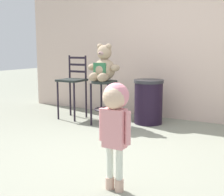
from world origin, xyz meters
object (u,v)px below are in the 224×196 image
bar_stool_with_teddy (104,93)px  teddy_bear (103,67)px  child_walking (115,113)px  trash_bin (148,101)px  bar_chair_empty (73,83)px

bar_stool_with_teddy → teddy_bear: (0.00, -0.03, 0.41)m
bar_stool_with_teddy → child_walking: bearing=-56.9°
child_walking → trash_bin: 2.45m
bar_stool_with_teddy → trash_bin: size_ratio=0.99×
child_walking → bar_chair_empty: size_ratio=0.85×
bar_chair_empty → child_walking: bearing=-46.2°
trash_bin → bar_chair_empty: size_ratio=0.66×
teddy_bear → bar_chair_empty: bearing=168.0°
child_walking → trash_bin: size_ratio=1.30×
bar_stool_with_teddy → teddy_bear: bearing=-90.0°
trash_bin → bar_chair_empty: bearing=-167.3°
bar_chair_empty → teddy_bear: bearing=-12.0°
teddy_bear → child_walking: 2.29m
bar_chair_empty → bar_stool_with_teddy: bearing=-9.9°
teddy_bear → child_walking: bearing=-56.6°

